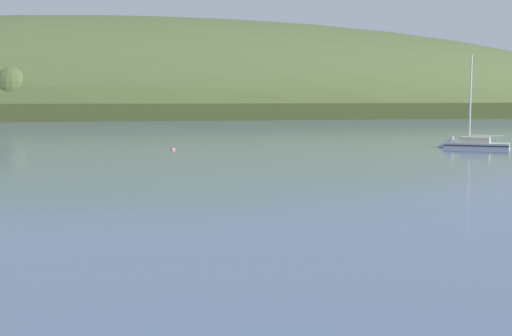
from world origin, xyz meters
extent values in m
cube|color=#35401E|center=(-9.45, 191.20, 2.01)|extent=(457.95, 113.97, 4.01)
ellipsoid|color=#4C5B33|center=(26.50, 212.50, 0.00)|extent=(369.70, 124.69, 62.14)
sphere|color=#4C5B33|center=(-11.29, 179.44, 8.16)|extent=(11.86, 11.86, 11.86)
cube|color=#ADB2BC|center=(42.33, 55.46, 0.08)|extent=(7.08, 6.61, 1.12)
cone|color=#ADB2BC|center=(39.68, 57.72, 0.08)|extent=(3.03, 3.13, 2.63)
cube|color=black|center=(42.33, 55.46, 0.35)|extent=(7.10, 6.63, 0.13)
cube|color=#BCB299|center=(42.20, 55.57, 0.96)|extent=(3.60, 3.45, 0.65)
cylinder|color=silver|center=(41.67, 56.02, 5.55)|extent=(0.19, 0.19, 9.83)
cylinder|color=silver|center=(43.06, 54.84, 1.43)|extent=(2.88, 2.49, 0.15)
sphere|color=#E06675|center=(8.99, 63.24, 0.00)|extent=(0.52, 0.52, 0.52)
cylinder|color=black|center=(8.99, 63.24, 0.30)|extent=(0.04, 0.04, 0.08)
camera|label=1|loc=(-4.79, -11.34, 5.82)|focal=48.37mm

